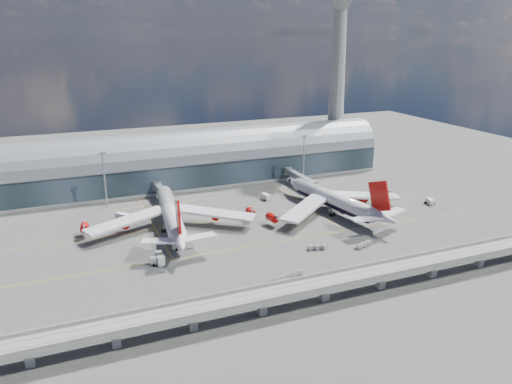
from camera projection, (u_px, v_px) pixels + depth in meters
name	position (u px, v px, depth m)	size (l,w,h in m)	color
ground	(254.00, 234.00, 196.30)	(500.00, 500.00, 0.00)	#474744
taxi_lines	(235.00, 216.00, 215.78)	(200.00, 80.12, 0.01)	gold
terminal	(199.00, 161.00, 261.58)	(200.00, 30.00, 28.00)	#1D2A31
control_tower	(338.00, 77.00, 284.39)	(19.00, 19.00, 103.00)	gray
guideway	(325.00, 285.00, 146.20)	(220.00, 8.50, 7.20)	gray
floodlight_mast_left	(105.00, 179.00, 222.57)	(3.00, 0.70, 25.70)	gray
floodlight_mast_right	(304.00, 158.00, 258.66)	(3.00, 0.70, 25.70)	gray
airliner_left	(171.00, 215.00, 198.78)	(70.04, 73.66, 22.45)	white
airliner_right	(335.00, 201.00, 217.86)	(67.04, 70.13, 22.29)	white
jet_bridge_left	(162.00, 191.00, 232.45)	(4.40, 28.00, 7.25)	gray
jet_bridge_right	(298.00, 177.00, 256.15)	(4.40, 32.00, 7.25)	gray
service_truck_0	(160.00, 259.00, 171.68)	(2.75, 7.36, 3.02)	silver
service_truck_1	(158.00, 261.00, 170.41)	(5.13, 3.36, 2.74)	silver
service_truck_2	(183.00, 245.00, 183.04)	(8.06, 3.35, 2.83)	silver
service_truck_3	(430.00, 202.00, 230.44)	(3.54, 5.66, 2.56)	silver
service_truck_4	(266.00, 197.00, 236.43)	(3.01, 5.25, 2.90)	silver
service_truck_5	(122.00, 217.00, 210.83)	(5.86, 6.27, 3.01)	silver
cargo_train_0	(318.00, 248.00, 182.12)	(7.65, 3.63, 1.68)	gray
cargo_train_1	(288.00, 276.00, 160.67)	(11.99, 4.40, 1.59)	gray
cargo_train_2	(364.00, 245.00, 184.37)	(7.81, 3.83, 1.72)	gray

